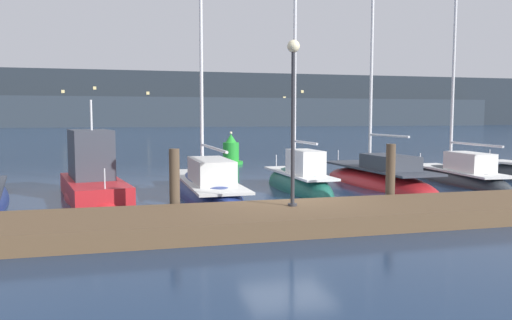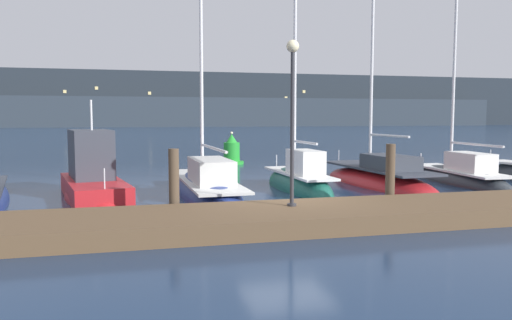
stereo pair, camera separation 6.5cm
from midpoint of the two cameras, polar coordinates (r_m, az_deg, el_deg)
ground_plane at (r=14.38m, az=3.48°, el=-6.01°), size 400.00×400.00×0.00m
dock at (r=12.73m, az=5.86°, el=-6.44°), size 39.72×2.80×0.45m
mooring_pile_2 at (r=13.53m, az=-9.43°, el=-2.71°), size 0.28×0.28×1.89m
mooring_pile_3 at (r=15.42m, az=14.99°, el=-1.79°), size 0.28×0.28×1.93m
motorboat_berth_4 at (r=17.66m, az=-18.22°, el=-2.81°), size 2.94×5.92×3.85m
sailboat_berth_5 at (r=17.53m, az=-5.82°, el=-3.58°), size 2.22×8.34×11.58m
sailboat_berth_6 at (r=18.76m, az=4.81°, el=-2.95°), size 1.67×5.63×9.46m
sailboat_berth_7 at (r=20.74m, az=13.66°, el=-2.35°), size 2.65×7.58×11.25m
sailboat_berth_8 at (r=22.41m, az=22.02°, el=-2.03°), size 2.04×6.67×10.21m
channel_buoy at (r=28.85m, az=-2.94°, el=0.91°), size 1.39×1.39×1.87m
dock_lamppost at (r=12.72m, az=4.12°, el=7.26°), size 0.32×0.32×4.21m
hillside_backdrop at (r=144.95m, az=-10.70°, el=6.57°), size 240.00×23.00×15.06m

